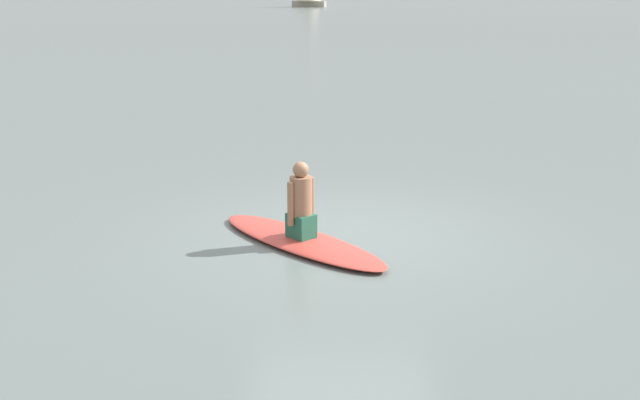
% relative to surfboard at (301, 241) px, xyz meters
% --- Properties ---
extents(ground_plane, '(400.00, 400.00, 0.00)m').
position_rel_surfboard_xyz_m(ground_plane, '(-0.41, 0.53, -0.05)').
color(ground_plane, slate).
extents(surfboard, '(2.61, 2.49, 0.10)m').
position_rel_surfboard_xyz_m(surfboard, '(0.00, 0.00, 0.00)').
color(surfboard, '#D84C3F').
rests_on(surfboard, ground).
extents(person_paddler, '(0.40, 0.40, 0.95)m').
position_rel_surfboard_xyz_m(person_paddler, '(0.00, 0.00, 0.48)').
color(person_paddler, '#26664C').
rests_on(person_paddler, surfboard).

